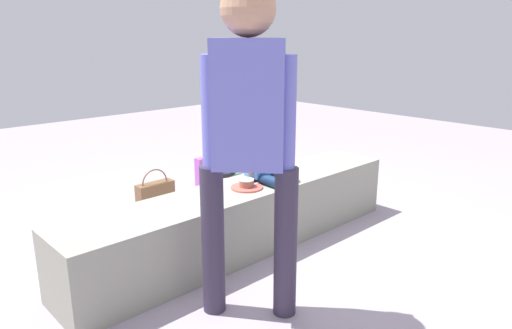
% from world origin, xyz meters
% --- Properties ---
extents(ground_plane, '(12.00, 12.00, 0.00)m').
position_xyz_m(ground_plane, '(0.00, 0.00, 0.00)').
color(ground_plane, '#998B9C').
extents(concrete_ledge, '(2.66, 0.48, 0.46)m').
position_xyz_m(concrete_ledge, '(0.00, 0.00, 0.23)').
color(concrete_ledge, gray).
rests_on(concrete_ledge, ground_plane).
extents(child_seated, '(0.28, 0.32, 0.48)m').
position_xyz_m(child_seated, '(0.20, 0.01, 0.67)').
color(child_seated, navy).
rests_on(child_seated, concrete_ledge).
extents(adult_standing, '(0.39, 0.41, 1.73)m').
position_xyz_m(adult_standing, '(-0.52, -0.62, 1.04)').
color(adult_standing, '#312A3D').
rests_on(adult_standing, ground_plane).
extents(cake_plate, '(0.22, 0.22, 0.07)m').
position_xyz_m(cake_plate, '(-0.01, -0.04, 0.48)').
color(cake_plate, '#E0594C').
rests_on(cake_plate, concrete_ledge).
extents(gift_bag, '(0.20, 0.08, 0.36)m').
position_xyz_m(gift_bag, '(0.62, 1.26, 0.16)').
color(gift_bag, '#B259BF').
rests_on(gift_bag, ground_plane).
extents(railing_post, '(0.36, 0.36, 1.02)m').
position_xyz_m(railing_post, '(1.03, 1.58, 0.38)').
color(railing_post, black).
rests_on(railing_post, ground_plane).
extents(water_bottle_near_gift, '(0.06, 0.06, 0.21)m').
position_xyz_m(water_bottle_near_gift, '(0.72, 0.90, 0.10)').
color(water_bottle_near_gift, silver).
rests_on(water_bottle_near_gift, ground_plane).
extents(water_bottle_far_side, '(0.06, 0.06, 0.18)m').
position_xyz_m(water_bottle_far_side, '(-0.53, 0.63, 0.08)').
color(water_bottle_far_side, silver).
rests_on(water_bottle_far_side, ground_plane).
extents(party_cup_red, '(0.08, 0.08, 0.10)m').
position_xyz_m(party_cup_red, '(-0.82, 0.55, 0.05)').
color(party_cup_red, red).
rests_on(party_cup_red, ground_plane).
extents(cake_box_white, '(0.34, 0.35, 0.10)m').
position_xyz_m(cake_box_white, '(-0.72, 0.95, 0.05)').
color(cake_box_white, white).
rests_on(cake_box_white, ground_plane).
extents(handbag_black_leather, '(0.28, 0.10, 0.34)m').
position_xyz_m(handbag_black_leather, '(0.76, 0.42, 0.13)').
color(handbag_black_leather, black).
rests_on(handbag_black_leather, ground_plane).
extents(handbag_brown_canvas, '(0.33, 0.11, 0.37)m').
position_xyz_m(handbag_brown_canvas, '(-0.07, 1.07, 0.14)').
color(handbag_brown_canvas, brown).
rests_on(handbag_brown_canvas, ground_plane).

